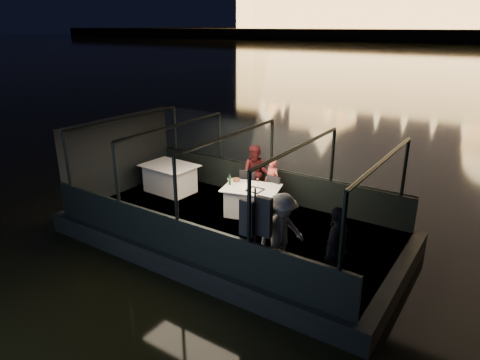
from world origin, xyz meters
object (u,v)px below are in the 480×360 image
Objects in this scene: chair_port_right at (269,196)px; wine_bottle at (230,179)px; coat_stand at (255,236)px; passenger_stripe at (281,234)px; dining_table_aft at (170,179)px; chair_port_left at (243,189)px; person_woman_coral at (272,180)px; person_man_maroon at (256,175)px; dining_table_central at (251,201)px; passenger_dark at (336,248)px.

wine_bottle reaches higher than chair_port_right.
passenger_stripe is at bearing 53.51° from coat_stand.
chair_port_left is at bearing 9.33° from dining_table_aft.
person_woman_coral is at bearing 10.42° from chair_port_left.
passenger_stripe is (2.41, -2.94, 0.10)m from person_man_maroon.
chair_port_left is at bearing 68.38° from passenger_stripe.
chair_port_left reaches higher than dining_table_central.
dining_table_central is at bearing 123.42° from coat_stand.
dining_table_central is at bearing -123.48° from passenger_dark.
wine_bottle is (-0.60, -0.13, 0.53)m from dining_table_central.
passenger_dark is at bearing -54.05° from person_man_maroon.
passenger_stripe reaches higher than passenger_dark.
passenger_stripe reaches higher than person_woman_coral.
passenger_stripe is at bearing -36.34° from wine_bottle.
coat_stand is at bearing -46.50° from wine_bottle.
chair_port_left is 3.11× the size of wine_bottle.
passenger_dark is at bearing -26.10° from person_woman_coral.
person_man_maroon is (-0.43, 0.91, 0.36)m from dining_table_central.
chair_port_right is 0.54m from person_woman_coral.
passenger_stripe is 5.65× the size of wine_bottle.
chair_port_right is at bearing -131.79° from passenger_dark.
coat_stand is 1.18× the size of person_man_maroon.
passenger_stripe reaches higher than dining_table_central.
person_woman_coral is (0.67, 0.41, 0.30)m from chair_port_left.
dining_table_aft is 5.26m from coat_stand.
person_woman_coral reaches higher than chair_port_right.
coat_stand reaches higher than person_woman_coral.
passenger_dark is (2.82, -2.42, 0.40)m from chair_port_right.
passenger_stripe reaches higher than chair_port_right.
wine_bottle is (-2.24, 2.36, 0.02)m from coat_stand.
dining_table_central is 0.71m from chair_port_left.
chair_port_left is 4.41m from passenger_dark.
coat_stand reaches higher than passenger_stripe.
wine_bottle is at bearing 76.41° from passenger_stripe.
chair_port_right is 0.69× the size of person_woman_coral.
person_man_maroon is at bearing 115.25° from dining_table_central.
person_woman_coral is 0.79× the size of passenger_stripe.
dining_table_aft is 3.17m from person_woman_coral.
coat_stand is 1.12× the size of passenger_stripe.
person_woman_coral is 4.12m from passenger_dark.
coat_stand is (4.57, -2.55, 0.51)m from dining_table_aft.
person_woman_coral reaches higher than dining_table_central.
coat_stand reaches higher than wine_bottle.
dining_table_aft is 2.39m from wine_bottle.
dining_table_central is 0.91× the size of dining_table_aft.
chair_port_left reaches higher than chair_port_right.
person_woman_coral is (-1.52, 3.35, -0.15)m from coat_stand.
passenger_stripe is 1.13m from passenger_dark.
coat_stand is (1.64, -2.49, 0.51)m from dining_table_central.
wine_bottle is (-3.71, 1.84, 0.06)m from passenger_dark.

